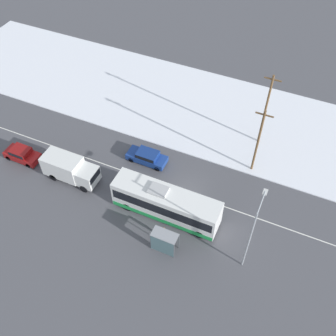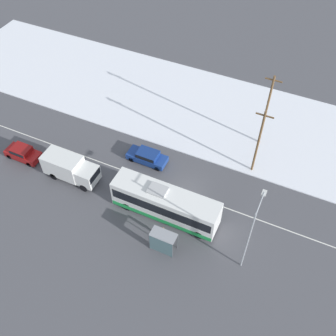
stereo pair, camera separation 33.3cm
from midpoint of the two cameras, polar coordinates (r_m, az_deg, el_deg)
ground_plane at (r=41.40m, az=2.31°, el=-3.62°), size 120.00×120.00×0.00m
snow_lot at (r=50.03m, az=8.17°, el=7.40°), size 80.00×15.87×0.12m
lane_marking_center at (r=41.40m, az=2.31°, el=-3.62°), size 60.00×0.12×0.00m
city_bus at (r=38.39m, az=-0.53°, el=-5.19°), size 10.77×2.57×3.57m
box_truck at (r=42.79m, az=-14.32°, el=-0.06°), size 6.02×2.30×2.82m
sedan_car at (r=43.72m, az=-3.27°, el=1.68°), size 4.51×1.80×1.45m
parked_car_near_truck at (r=46.89m, az=-20.64°, el=1.93°), size 4.05×1.80×1.52m
pedestrian_at_stop at (r=37.40m, az=-0.86°, el=-9.24°), size 0.63×0.28×1.74m
bus_shelter at (r=36.18m, az=-0.93°, el=-10.58°), size 2.40×1.20×2.40m
streetlamp at (r=33.39m, az=11.91°, el=-8.78°), size 0.36×2.75×8.23m
utility_pole_roadside at (r=41.24m, az=12.73°, el=3.85°), size 1.80×0.24×8.44m
utility_pole_snowlot at (r=44.35m, az=13.75°, el=8.22°), size 1.80×0.24×9.36m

